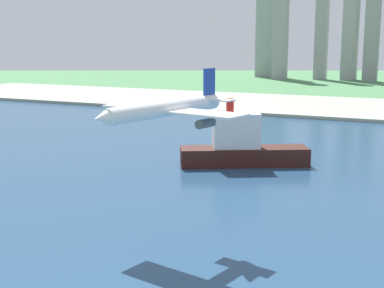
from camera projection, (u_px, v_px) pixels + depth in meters
ground_plane at (289, 153)px, 268.11m from camera, size 2400.00×2400.00×0.00m
water_bay at (247, 181)px, 214.82m from camera, size 840.00×360.00×0.15m
industrial_pier at (354, 108)px, 436.60m from camera, size 840.00×140.00×2.50m
airplane_landing at (166, 109)px, 138.51m from camera, size 42.27×46.26×13.27m
cargo_ship at (241, 146)px, 240.13m from camera, size 55.35×39.04×29.31m
distant_skyline at (349, 26)px, 747.04m from camera, size 310.56×71.33×159.28m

